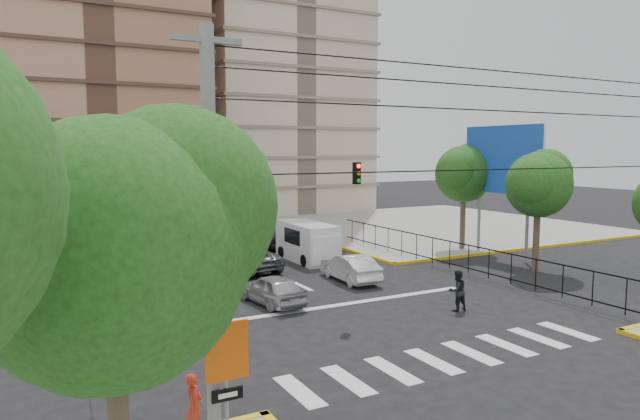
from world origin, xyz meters
TOP-DOWN VIEW (x-y plane):
  - ground at (0.00, 0.00)m, footprint 160.00×160.00m
  - sidewalk_ne at (20.00, 20.00)m, footprint 26.00×26.00m
  - crosswalk_stripes at (0.00, -6.00)m, footprint 12.00×2.40m
  - stop_line at (0.00, 1.20)m, footprint 13.00×0.40m
  - park_fence at (9.00, 4.50)m, footprint 0.10×22.50m
  - billboard at (14.45, 6.00)m, footprint 0.36×6.20m
  - tree_sw_near at (-10.90, -9.99)m, footprint 5.63×4.60m
  - tree_park_a at (13.08, 2.01)m, footprint 4.41×3.60m
  - tree_park_c at (14.09, 9.01)m, footprint 4.65×3.80m
  - tree_tudor at (-11.90, 16.01)m, footprint 5.39×4.40m
  - traffic_light_nw at (-7.80, 7.80)m, footprint 0.28×0.22m
  - traffic_light_hanging at (0.00, -2.04)m, footprint 18.00×9.12m
  - utility_pole_sw at (-9.00, -9.00)m, footprint 1.40×0.28m
  - district_sign at (-8.80, -9.24)m, footprint 0.90×0.12m
  - van_right_lane at (3.24, 10.61)m, footprint 2.16×5.15m
  - van_left_lane at (-1.72, 20.55)m, footprint 2.55×5.23m
  - car_silver_front_left at (-2.62, 2.73)m, footprint 2.01×4.08m
  - car_white_front_right at (2.71, 4.91)m, footprint 1.68×4.29m
  - car_grey_mid_left at (-1.25, 9.87)m, footprint 3.13×5.58m
  - car_silver_rear_left at (-1.07, 15.44)m, footprint 2.16×4.92m
  - car_darkgrey_mid_right at (3.08, 16.05)m, footprint 1.75×4.31m
  - car_white_rear_right at (1.23, 20.89)m, footprint 1.67×4.42m
  - pedestrian_sw_corner at (-9.01, -7.50)m, footprint 0.63×0.67m
  - pedestrian_crosswalk at (3.81, -1.93)m, footprint 0.88×0.70m

SIDE VIEW (x-z plane):
  - ground at x=0.00m, z-range 0.00..0.00m
  - park_fence at x=9.00m, z-range -0.83..0.83m
  - crosswalk_stripes at x=0.00m, z-range 0.00..0.01m
  - stop_line at x=0.00m, z-range 0.00..0.01m
  - sidewalk_ne at x=20.00m, z-range 0.00..0.15m
  - car_silver_front_left at x=-2.62m, z-range 0.00..1.34m
  - car_white_front_right at x=2.71m, z-range 0.00..1.39m
  - car_silver_rear_left at x=-1.07m, z-range 0.00..1.41m
  - car_white_rear_right at x=1.23m, z-range 0.00..1.44m
  - car_darkgrey_mid_right at x=3.08m, z-range 0.00..1.47m
  - car_grey_mid_left at x=-1.25m, z-range 0.00..1.47m
  - pedestrian_crosswalk at x=3.81m, z-range 0.00..1.74m
  - pedestrian_sw_corner at x=-9.01m, z-range 0.15..1.70m
  - van_left_lane at x=-1.72m, z-range -0.03..2.23m
  - van_right_lane at x=3.24m, z-range -0.03..2.28m
  - district_sign at x=-8.80m, z-range 0.85..4.05m
  - traffic_light_nw at x=-7.80m, z-range 0.91..5.31m
  - utility_pole_sw at x=-9.00m, z-range 0.27..9.27m
  - tree_park_a at x=13.08m, z-range 1.60..8.42m
  - tree_tudor at x=-11.90m, z-range 1.50..8.93m
  - tree_sw_near at x=-10.90m, z-range 1.48..9.06m
  - tree_park_c at x=14.09m, z-range 1.71..8.96m
  - traffic_light_hanging at x=0.00m, z-range 5.44..6.36m
  - billboard at x=14.45m, z-range 1.95..10.05m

